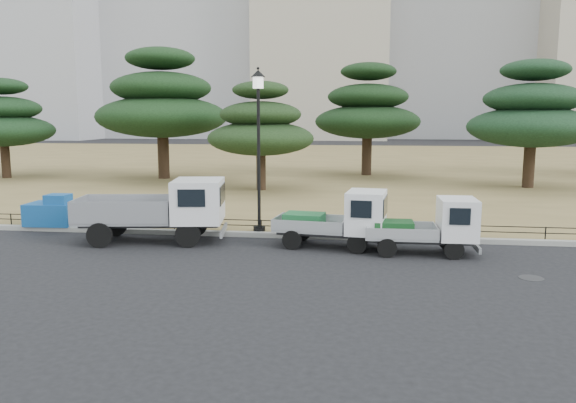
# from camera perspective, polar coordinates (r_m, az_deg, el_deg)

# --- Properties ---
(ground) EXTENTS (220.00, 220.00, 0.00)m
(ground) POSITION_cam_1_polar(r_m,az_deg,el_deg) (15.96, -0.96, -5.70)
(ground) COLOR black
(lawn) EXTENTS (120.00, 56.00, 0.15)m
(lawn) POSITION_cam_1_polar(r_m,az_deg,el_deg) (46.10, 4.76, 3.83)
(lawn) COLOR olive
(lawn) RESTS_ON ground
(curb) EXTENTS (120.00, 0.25, 0.16)m
(curb) POSITION_cam_1_polar(r_m,az_deg,el_deg) (18.44, 0.25, -3.47)
(curb) COLOR gray
(curb) RESTS_ON ground
(truck_large) EXTENTS (4.76, 2.43, 1.98)m
(truck_large) POSITION_cam_1_polar(r_m,az_deg,el_deg) (18.18, -12.86, -0.59)
(truck_large) COLOR black
(truck_large) RESTS_ON ground
(truck_kei_front) EXTENTS (3.46, 1.80, 1.76)m
(truck_kei_front) POSITION_cam_1_polar(r_m,az_deg,el_deg) (17.05, 5.20, -1.79)
(truck_kei_front) COLOR black
(truck_kei_front) RESTS_ON ground
(truck_kei_rear) EXTENTS (3.14, 1.39, 1.63)m
(truck_kei_rear) POSITION_cam_1_polar(r_m,az_deg,el_deg) (16.71, 14.16, -2.44)
(truck_kei_rear) COLOR black
(truck_kei_rear) RESTS_ON ground
(street_lamp) EXTENTS (0.47, 0.47, 5.28)m
(street_lamp) POSITION_cam_1_polar(r_m,az_deg,el_deg) (18.50, -3.02, 7.93)
(street_lamp) COLOR black
(street_lamp) RESTS_ON lawn
(pipe_fence) EXTENTS (38.00, 0.04, 0.40)m
(pipe_fence) POSITION_cam_1_polar(r_m,az_deg,el_deg) (18.52, 0.31, -2.29)
(pipe_fence) COLOR black
(pipe_fence) RESTS_ON lawn
(tarp_pile) EXTENTS (1.70, 1.28, 1.10)m
(tarp_pile) POSITION_cam_1_polar(r_m,az_deg,el_deg) (21.52, -22.74, -1.01)
(tarp_pile) COLOR #13519A
(tarp_pile) RESTS_ON lawn
(manhole) EXTENTS (0.60, 0.60, 0.01)m
(manhole) POSITION_cam_1_polar(r_m,az_deg,el_deg) (15.21, 23.49, -7.14)
(manhole) COLOR #2D2D30
(manhole) RESTS_ON ground
(pine_west_far) EXTENTS (6.04, 6.04, 6.10)m
(pine_west_far) POSITION_cam_1_polar(r_m,az_deg,el_deg) (38.90, -27.00, 7.33)
(pine_west_far) COLOR black
(pine_west_far) RESTS_ON lawn
(pine_west_near) EXTENTS (7.88, 7.88, 7.87)m
(pine_west_near) POSITION_cam_1_polar(r_m,az_deg,el_deg) (35.29, -12.71, 9.67)
(pine_west_near) COLOR black
(pine_west_near) RESTS_ON lawn
(pine_center_left) EXTENTS (5.49, 5.49, 5.58)m
(pine_center_left) POSITION_cam_1_polar(r_m,az_deg,el_deg) (29.06, -2.78, 7.51)
(pine_center_left) COLOR black
(pine_center_left) RESTS_ON lawn
(pine_center_right) EXTENTS (6.76, 6.76, 7.18)m
(pine_center_right) POSITION_cam_1_polar(r_m,az_deg,el_deg) (36.83, 8.09, 9.14)
(pine_center_right) COLOR black
(pine_center_right) RESTS_ON lawn
(pine_east_near) EXTENTS (6.68, 6.68, 6.75)m
(pine_east_near) POSITION_cam_1_polar(r_m,az_deg,el_deg) (32.63, 23.56, 8.12)
(pine_east_near) COLOR black
(pine_east_near) RESTS_ON lawn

